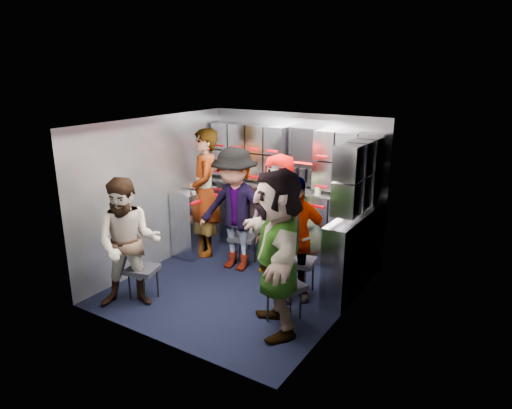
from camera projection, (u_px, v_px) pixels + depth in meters
The scene contains 29 objects.
floor at pixel (240, 285), 5.95m from camera, with size 3.00×3.00×0.00m, color black.
wall_back at pixel (295, 183), 6.86m from camera, with size 2.80×0.04×2.10m, color gray.
wall_left at pixel (157, 192), 6.36m from camera, with size 0.04×3.00×2.10m, color gray.
wall_right at pixel (347, 229), 4.93m from camera, with size 0.04×3.00×2.10m, color gray.
ceiling at pixel (239, 123), 5.34m from camera, with size 2.80×3.00×0.02m, color silver.
cart_bank_back at pixel (288, 222), 6.85m from camera, with size 2.68×0.38×0.99m, color #90939E.
cart_bank_left at pixel (195, 222), 6.87m from camera, with size 0.38×0.76×0.99m, color #90939E.
counter at pixel (289, 189), 6.70m from camera, with size 2.68×0.42×0.03m, color silver.
locker_bank_back at pixel (291, 156), 6.61m from camera, with size 2.68×0.28×0.82m, color #90939E.
locker_bank_right at pixel (358, 175), 5.45m from camera, with size 0.28×1.00×0.82m, color #90939E.
right_cabinet at pixel (350, 254), 5.66m from camera, with size 0.28×1.20×1.00m, color #90939E.
coffee_niche at pixel (304, 158), 6.58m from camera, with size 0.46×0.16×0.84m, color black, non-canonical shape.
red_latch_strip at pixel (282, 201), 6.58m from camera, with size 2.60×0.02×0.03m, color #A6000A.
jump_seat_near_left at pixel (143, 271), 5.51m from camera, with size 0.42×0.41×0.41m.
jump_seat_mid_left at pixel (243, 239), 6.52m from camera, with size 0.44×0.42×0.43m.
jump_seat_center at pixel (285, 237), 6.46m from camera, with size 0.46×0.45×0.47m.
jump_seat_mid_right at pixel (299, 263), 5.67m from camera, with size 0.43×0.41×0.44m.
jump_seat_near_right at pixel (285, 288), 5.01m from camera, with size 0.49×0.48×0.46m.
attendant_standing at pixel (205, 193), 6.72m from camera, with size 0.69×0.45×1.90m, color black.
attendant_arc_a at pixel (128, 244), 5.25m from camera, with size 0.76×0.59×1.56m, color black.
attendant_arc_b at pixel (235, 210), 6.23m from camera, with size 1.11×0.64×1.72m, color black.
attendant_arc_c at pixel (279, 213), 6.20m from camera, with size 0.80×0.52×1.64m, color black.
attendant_arc_d at pixel (293, 239), 5.41m from camera, with size 0.90×0.38×1.54m, color black.
attendant_arc_e at pixel (277, 252), 4.72m from camera, with size 1.65×0.53×1.78m, color black.
bottle_left at pixel (277, 178), 6.70m from camera, with size 0.06×0.06×0.28m, color white.
bottle_mid at pixel (286, 180), 6.63m from camera, with size 0.07×0.07×0.25m, color white.
bottle_right at pixel (361, 191), 6.06m from camera, with size 0.07×0.07×0.23m, color white.
cup_left at pixel (268, 183), 6.80m from camera, with size 0.07×0.07×0.09m, color #C3B089.
cup_right at pixel (318, 190), 6.38m from camera, with size 0.08×0.08×0.10m, color #C3B089.
Camera 1 is at (3.04, -4.46, 2.73)m, focal length 32.00 mm.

